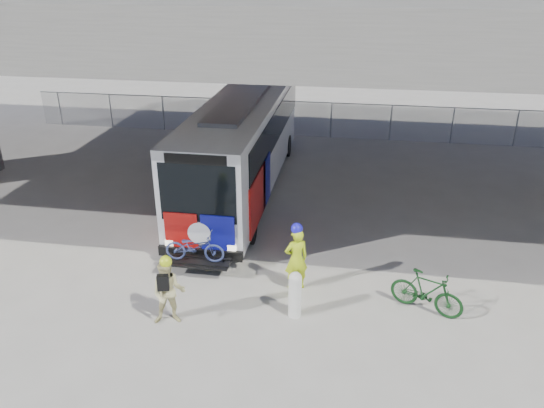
% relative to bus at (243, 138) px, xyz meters
% --- Properties ---
extents(ground, '(160.00, 160.00, 0.00)m').
position_rel_bus_xyz_m(ground, '(2.00, -4.57, -2.11)').
color(ground, '#9E9991').
rests_on(ground, ground).
extents(bus, '(2.67, 12.90, 3.69)m').
position_rel_bus_xyz_m(bus, '(0.00, 0.00, 0.00)').
color(bus, silver).
rests_on(bus, ground).
extents(overpass, '(40.00, 16.00, 7.95)m').
position_rel_bus_xyz_m(overpass, '(2.00, -0.57, 4.44)').
color(overpass, '#605E59').
rests_on(overpass, ground).
extents(chainlink_fence, '(30.00, 0.06, 30.00)m').
position_rel_bus_xyz_m(chainlink_fence, '(2.00, 7.43, -0.68)').
color(chainlink_fence, gray).
rests_on(chainlink_fence, ground).
extents(bollard, '(0.33, 0.33, 1.28)m').
position_rel_bus_xyz_m(bollard, '(3.05, -8.03, -1.42)').
color(bollard, white).
rests_on(bollard, ground).
extents(cyclist_hivis, '(0.79, 0.69, 2.00)m').
position_rel_bus_xyz_m(cyclist_hivis, '(2.92, -6.76, -1.14)').
color(cyclist_hivis, '#C3E217').
rests_on(cyclist_hivis, ground).
extents(cyclist_tan, '(0.98, 0.85, 1.91)m').
position_rel_bus_xyz_m(cyclist_tan, '(0.01, -8.81, -1.21)').
color(cyclist_tan, '#CFC484').
rests_on(cyclist_tan, ground).
extents(bike_parked, '(1.96, 1.26, 1.15)m').
position_rel_bus_xyz_m(bike_parked, '(6.37, -7.29, -1.54)').
color(bike_parked, '#123A17').
rests_on(bike_parked, ground).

